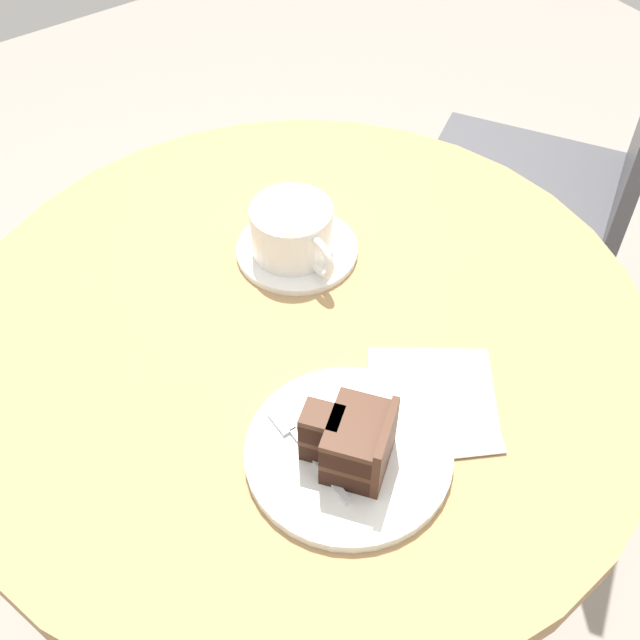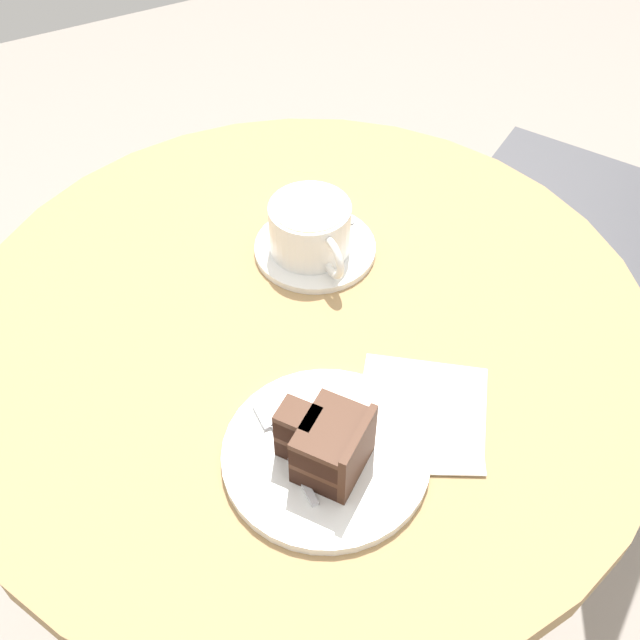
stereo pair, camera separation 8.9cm
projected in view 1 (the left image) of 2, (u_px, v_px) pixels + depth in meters
The scene contains 10 objects.
ground_plane at pixel (308, 586), 1.48m from camera, with size 4.40×4.40×0.01m, color gray.
cafe_table at pixel (302, 386), 1.02m from camera, with size 0.83×0.83×0.73m.
saucer at pixel (297, 250), 1.01m from camera, with size 0.15×0.15×0.01m.
coffee_cup at pixel (293, 230), 0.98m from camera, with size 0.14×0.10×0.07m.
teaspoon at pixel (304, 221), 1.04m from camera, with size 0.04×0.10×0.00m.
cake_plate at pixel (349, 453), 0.81m from camera, with size 0.21×0.21×0.01m.
cake_slice at pixel (354, 441), 0.78m from camera, with size 0.10×0.09×0.07m.
fork at pixel (302, 442), 0.81m from camera, with size 0.13×0.02×0.00m.
napkin at pixel (433, 403), 0.86m from camera, with size 0.19×0.19×0.00m.
cafe_chair at pixel (572, 178), 1.43m from camera, with size 0.52×0.52×0.87m.
Camera 1 is at (0.51, -0.33, 1.43)m, focal length 45.00 mm.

